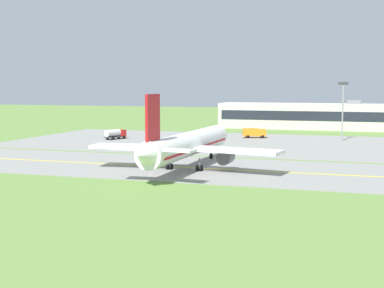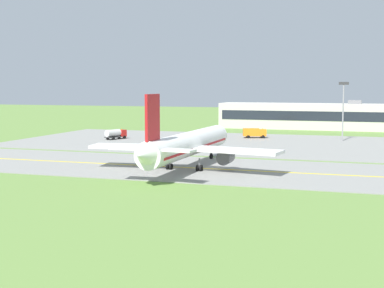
{
  "view_description": "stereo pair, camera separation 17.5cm",
  "coord_description": "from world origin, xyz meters",
  "px_view_note": "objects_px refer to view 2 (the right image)",
  "views": [
    {
      "loc": [
        25.12,
        -87.53,
        13.93
      ],
      "look_at": [
        -3.44,
        1.09,
        4.0
      ],
      "focal_mm": 51.82,
      "sensor_mm": 36.0,
      "label": 1
    },
    {
      "loc": [
        25.28,
        -87.47,
        13.93
      ],
      "look_at": [
        -3.44,
        1.09,
        4.0
      ],
      "focal_mm": 51.82,
      "sensor_mm": 36.0,
      "label": 2
    }
  ],
  "objects_px": {
    "service_truck_baggage": "(254,132)",
    "service_truck_fuel": "(116,134)",
    "apron_light_mast": "(343,104)",
    "airplane_lead": "(187,145)"
  },
  "relations": [
    {
      "from": "service_truck_baggage",
      "to": "service_truck_fuel",
      "type": "distance_m",
      "value": 36.16
    },
    {
      "from": "airplane_lead",
      "to": "apron_light_mast",
      "type": "xyz_separation_m",
      "value": [
        22.05,
        55.87,
        5.19
      ]
    },
    {
      "from": "service_truck_fuel",
      "to": "apron_light_mast",
      "type": "xyz_separation_m",
      "value": [
        55.6,
        13.49,
        7.79
      ]
    },
    {
      "from": "airplane_lead",
      "to": "service_truck_baggage",
      "type": "distance_m",
      "value": 56.76
    },
    {
      "from": "airplane_lead",
      "to": "service_truck_baggage",
      "type": "bearing_deg",
      "value": 90.34
    },
    {
      "from": "service_truck_baggage",
      "to": "apron_light_mast",
      "type": "xyz_separation_m",
      "value": [
        22.4,
        -0.84,
        7.79
      ]
    },
    {
      "from": "airplane_lead",
      "to": "service_truck_fuel",
      "type": "xyz_separation_m",
      "value": [
        -33.54,
        42.38,
        -2.6
      ]
    },
    {
      "from": "apron_light_mast",
      "to": "airplane_lead",
      "type": "bearing_deg",
      "value": -111.54
    },
    {
      "from": "service_truck_baggage",
      "to": "service_truck_fuel",
      "type": "bearing_deg",
      "value": -156.66
    },
    {
      "from": "service_truck_fuel",
      "to": "airplane_lead",
      "type": "bearing_deg",
      "value": -51.64
    }
  ]
}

